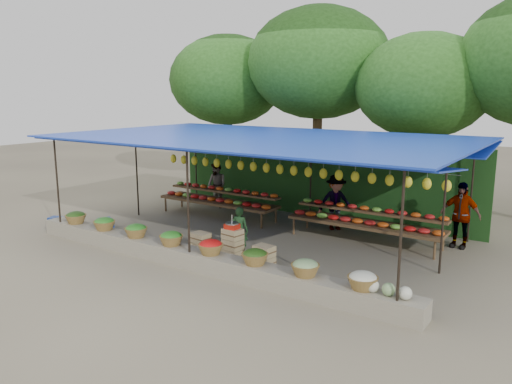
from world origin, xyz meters
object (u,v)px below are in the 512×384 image
Objects in this scene: crate_counter at (232,247)px; weighing_scale at (232,225)px; vendor_seated at (240,231)px; blue_crate_back at (106,224)px; blue_crate_front at (57,221)px.

weighing_scale is (0.01, 0.00, 0.54)m from crate_counter.
crate_counter is 6.91× the size of weighing_scale.
vendor_seated is 4.71m from blue_crate_back.
blue_crate_front is at bearing -133.17° from blue_crate_back.
vendor_seated is (-0.10, 0.45, -0.25)m from weighing_scale.
weighing_scale is at bearing -15.34° from blue_crate_front.
crate_counter reaches higher than blue_crate_back.
weighing_scale is 0.53m from vendor_seated.
crate_counter is 4.77m from blue_crate_back.
blue_crate_front is at bearing -175.71° from weighing_scale.
blue_crate_front is at bearing -4.49° from vendor_seated.
weighing_scale reaches higher than blue_crate_front.
crate_counter is 4.90× the size of blue_crate_back.
blue_crate_back is at bearing -9.37° from vendor_seated.
blue_crate_back is at bearing 178.13° from crate_counter.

